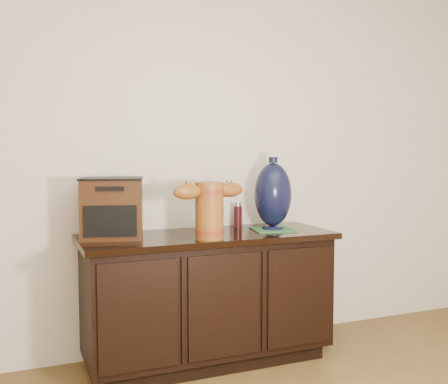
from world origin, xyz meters
name	(u,v)px	position (x,y,z in m)	size (l,w,h in m)	color
sideboard	(208,296)	(0.00, 2.23, 0.39)	(1.46, 0.56, 0.75)	black
terracotta_vessel	(209,207)	(-0.06, 2.05, 0.93)	(0.44, 0.19, 0.31)	brown
tv_radio	(112,208)	(-0.54, 2.29, 0.92)	(0.39, 0.34, 0.33)	#371C0D
green_mat	(273,229)	(0.41, 2.21, 0.76)	(0.23, 0.23, 0.01)	#2D6530
lamp_base	(273,195)	(0.41, 2.21, 0.97)	(0.26, 0.26, 0.43)	black
spray_can	(238,215)	(0.27, 2.40, 0.83)	(0.05, 0.05, 0.16)	#4E0D12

